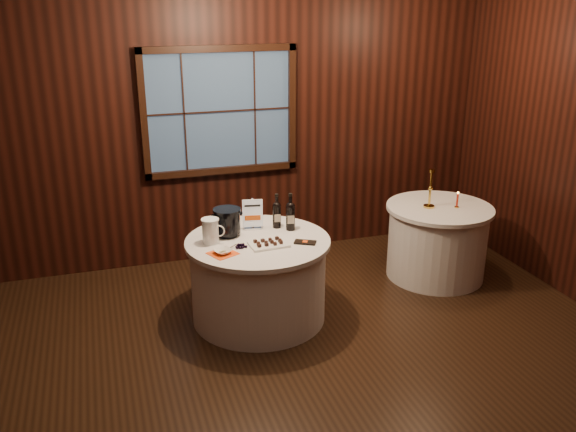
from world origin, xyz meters
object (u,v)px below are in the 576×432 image
object	(u,v)px
side_table	(437,241)
brass_candlestick	(430,194)
port_bottle_right	(290,214)
ice_bucket	(227,222)
red_candle	(457,201)
chocolate_plate	(269,243)
glass_pitcher	(211,231)
chocolate_box	(305,242)
grape_bunch	(241,246)
port_bottle_left	(277,213)
cracker_bowl	(223,251)
sign_stand	(253,219)
main_table	(258,279)

from	to	relation	value
side_table	brass_candlestick	size ratio (longest dim) A/B	2.73
side_table	port_bottle_right	size ratio (longest dim) A/B	3.11
ice_bucket	brass_candlestick	xyz separation A→B (m)	(2.11, 0.14, 0.01)
ice_bucket	red_candle	xyz separation A→B (m)	(2.37, 0.04, -0.07)
chocolate_plate	glass_pitcher	world-z (taller)	glass_pitcher
chocolate_box	grape_bunch	bearing A→B (deg)	-157.87
chocolate_box	port_bottle_left	bearing A→B (deg)	135.13
side_table	brass_candlestick	bearing A→B (deg)	176.10
cracker_bowl	chocolate_plate	bearing A→B (deg)	7.14
side_table	red_candle	world-z (taller)	red_candle
side_table	sign_stand	world-z (taller)	sign_stand
port_bottle_left	port_bottle_right	xyz separation A→B (m)	(0.10, -0.09, 0.01)
sign_stand	chocolate_plate	world-z (taller)	sign_stand
side_table	red_candle	distance (m)	0.48
side_table	grape_bunch	world-z (taller)	grape_bunch
side_table	sign_stand	distance (m)	2.03
chocolate_plate	grape_bunch	xyz separation A→B (m)	(-0.24, 0.03, -0.00)
cracker_bowl	main_table	bearing A→B (deg)	30.67
sign_stand	chocolate_box	distance (m)	0.59
grape_bunch	cracker_bowl	world-z (taller)	cracker_bowl
red_candle	side_table	bearing A→B (deg)	148.54
chocolate_box	glass_pitcher	bearing A→B (deg)	-168.80
ice_bucket	cracker_bowl	xyz separation A→B (m)	(-0.13, -0.38, -0.11)
sign_stand	glass_pitcher	xyz separation A→B (m)	(-0.43, -0.21, 0.01)
port_bottle_left	brass_candlestick	world-z (taller)	brass_candlestick
cracker_bowl	red_candle	xyz separation A→B (m)	(2.50, 0.43, 0.05)
chocolate_plate	cracker_bowl	bearing A→B (deg)	-172.86
ice_bucket	red_candle	size ratio (longest dim) A/B	1.50
cracker_bowl	brass_candlestick	xyz separation A→B (m)	(2.23, 0.52, 0.12)
cracker_bowl	port_bottle_right	bearing A→B (deg)	26.59
main_table	grape_bunch	world-z (taller)	grape_bunch
main_table	chocolate_box	xyz separation A→B (m)	(0.37, -0.21, 0.39)
sign_stand	grape_bunch	xyz separation A→B (m)	(-0.21, -0.40, -0.08)
brass_candlestick	red_candle	bearing A→B (deg)	-19.59
ice_bucket	chocolate_box	world-z (taller)	ice_bucket
port_bottle_right	chocolate_plate	size ratio (longest dim) A/B	1.03
chocolate_plate	brass_candlestick	distance (m)	1.88
chocolate_box	brass_candlestick	distance (m)	1.60
brass_candlestick	main_table	bearing A→B (deg)	-170.66
port_bottle_left	grape_bunch	world-z (taller)	port_bottle_left
port_bottle_right	glass_pitcher	bearing A→B (deg)	-160.09
glass_pitcher	brass_candlestick	size ratio (longest dim) A/B	0.56
glass_pitcher	cracker_bowl	world-z (taller)	glass_pitcher
chocolate_box	red_candle	bearing A→B (deg)	42.77
side_table	ice_bucket	distance (m)	2.29
ice_bucket	grape_bunch	size ratio (longest dim) A/B	1.55
ice_bucket	glass_pitcher	xyz separation A→B (m)	(-0.17, -0.12, -0.02)
ice_bucket	side_table	bearing A→B (deg)	3.27
ice_bucket	port_bottle_left	bearing A→B (deg)	7.34
port_bottle_right	glass_pitcher	xyz separation A→B (m)	(-0.75, -0.09, -0.04)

